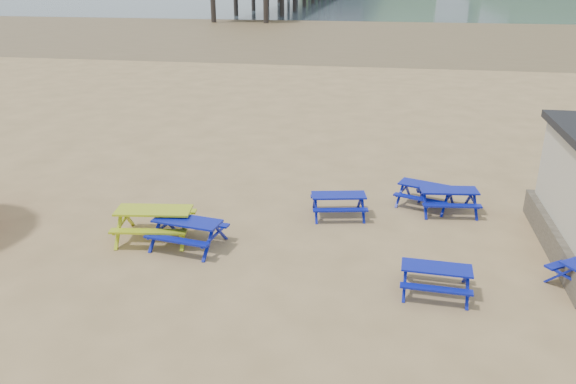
# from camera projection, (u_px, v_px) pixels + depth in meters

# --- Properties ---
(ground) EXTENTS (400.00, 400.00, 0.00)m
(ground) POSITION_uv_depth(u_px,v_px,m) (281.00, 248.00, 14.77)
(ground) COLOR tan
(ground) RESTS_ON ground
(wet_sand) EXTENTS (400.00, 400.00, 0.00)m
(wet_sand) POSITION_uv_depth(u_px,v_px,m) (368.00, 33.00, 65.10)
(wet_sand) COLOR olive
(wet_sand) RESTS_ON ground
(picnic_table_blue_a) EXTENTS (1.81, 1.57, 0.67)m
(picnic_table_blue_a) POSITION_uv_depth(u_px,v_px,m) (338.00, 205.00, 16.63)
(picnic_table_blue_a) COLOR #120E99
(picnic_table_blue_a) RESTS_ON ground
(picnic_table_blue_b) EXTENTS (1.98, 1.79, 0.68)m
(picnic_table_blue_b) POSITION_uv_depth(u_px,v_px,m) (425.00, 195.00, 17.33)
(picnic_table_blue_b) COLOR #120E99
(picnic_table_blue_b) RESTS_ON ground
(picnic_table_blue_c) EXTENTS (1.85, 1.56, 0.71)m
(picnic_table_blue_c) POSITION_uv_depth(u_px,v_px,m) (448.00, 200.00, 16.89)
(picnic_table_blue_c) COLOR #120E99
(picnic_table_blue_c) RESTS_ON ground
(picnic_table_blue_d) EXTENTS (1.99, 1.70, 0.75)m
(picnic_table_blue_d) POSITION_uv_depth(u_px,v_px,m) (188.00, 233.00, 14.76)
(picnic_table_blue_d) COLOR #120E99
(picnic_table_blue_d) RESTS_ON ground
(picnic_table_blue_e) EXTENTS (1.61, 1.32, 0.65)m
(picnic_table_blue_e) POSITION_uv_depth(u_px,v_px,m) (436.00, 280.00, 12.64)
(picnic_table_blue_e) COLOR #120E99
(picnic_table_blue_e) RESTS_ON ground
(picnic_table_yellow) EXTENTS (2.21, 1.88, 0.84)m
(picnic_table_yellow) POSITION_uv_depth(u_px,v_px,m) (155.00, 224.00, 15.20)
(picnic_table_yellow) COLOR gold
(picnic_table_yellow) RESTS_ON ground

